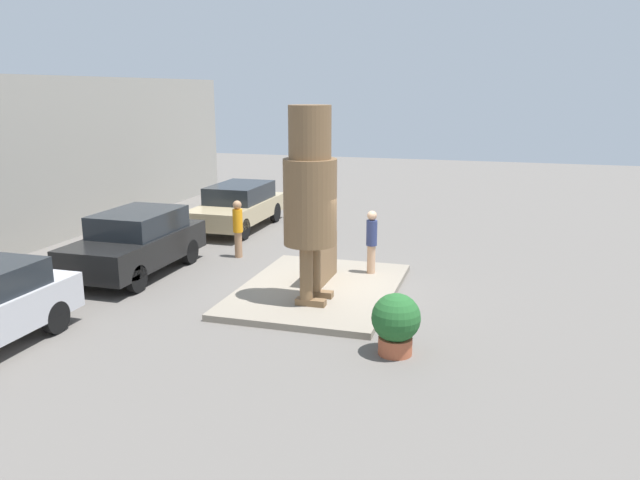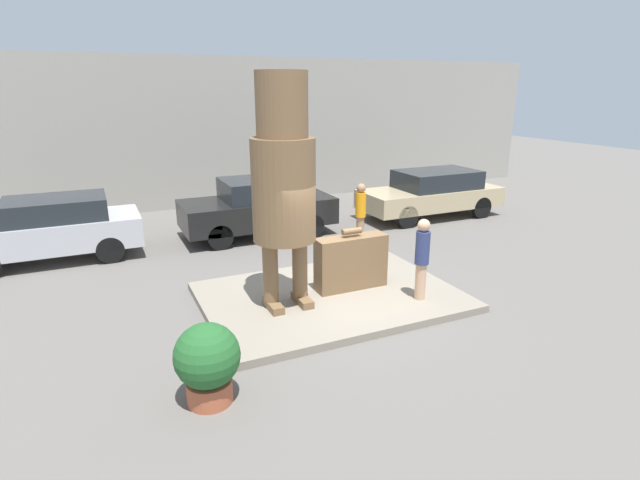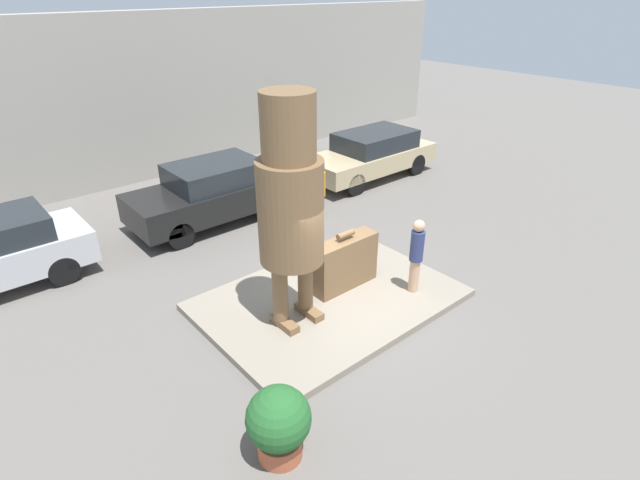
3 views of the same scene
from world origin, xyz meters
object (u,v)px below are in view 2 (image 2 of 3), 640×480
statue_figure (283,175)px  planter_pot (207,361)px  tourist (422,256)px  parked_car_silver (51,228)px  worker_hivis (361,211)px  giant_suitcase (351,262)px  parked_car_tan (432,192)px  parked_car_black (260,206)px

statue_figure → planter_pot: (-2.00, -2.27, -2.04)m
tourist → parked_car_silver: 9.06m
statue_figure → worker_hivis: statue_figure is taller
giant_suitcase → worker_hivis: (1.93, 3.06, 0.21)m
parked_car_silver → parked_car_tan: 11.25m
planter_pot → giant_suitcase: bearing=35.0°
statue_figure → parked_car_tan: size_ratio=0.91×
statue_figure → planter_pot: statue_figure is taller
parked_car_tan → worker_hivis: 3.91m
statue_figure → parked_car_black: bearing=77.1°
parked_car_black → parked_car_tan: bearing=176.9°
parked_car_tan → planter_pot: size_ratio=4.06×
parked_car_black → tourist: bearing=102.5°
parked_car_black → giant_suitcase: bearing=94.0°
giant_suitcase → parked_car_black: size_ratio=0.35×
giant_suitcase → worker_hivis: worker_hivis is taller
parked_car_black → parked_car_silver: bearing=-0.7°
parked_car_silver → parked_car_black: parked_car_black is taller
giant_suitcase → worker_hivis: size_ratio=0.91×
tourist → planter_pot: (-4.52, -1.41, -0.41)m
tourist → parked_car_black: 6.16m
statue_figure → planter_pot: 3.65m
giant_suitcase → parked_car_black: 4.96m
tourist → parked_car_black: tourist is taller
giant_suitcase → parked_car_silver: (-5.73, 5.01, 0.13)m
statue_figure → parked_car_silver: 6.95m
giant_suitcase → parked_car_black: (-0.35, 4.95, 0.16)m
giant_suitcase → tourist: tourist is taller
statue_figure → giant_suitcase: size_ratio=2.84×
parked_car_silver → parked_car_black: (5.38, -0.07, 0.04)m
parked_car_black → planter_pot: (-3.19, -7.43, -0.25)m
giant_suitcase → tourist: bearing=-47.5°
planter_pot → tourist: bearing=17.4°
tourist → worker_hivis: tourist is taller
planter_pot → worker_hivis: bearing=45.4°
worker_hivis → parked_car_tan: bearing=23.6°
parked_car_silver → parked_car_tan: (11.24, -0.39, -0.01)m
giant_suitcase → worker_hivis: 3.63m
planter_pot → worker_hivis: 7.79m
statue_figure → parked_car_black: (1.18, 5.16, -1.79)m
worker_hivis → planter_pot: bearing=-134.6°
parked_car_silver → worker_hivis: size_ratio=2.54×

